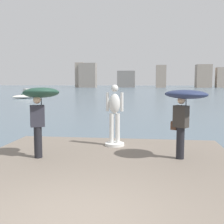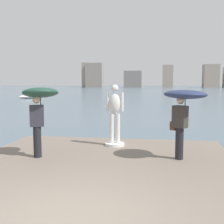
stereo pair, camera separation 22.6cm
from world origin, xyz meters
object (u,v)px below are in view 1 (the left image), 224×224
at_px(statue_white_figure, 115,118).
at_px(onlooker_right, 185,103).
at_px(boat_far, 25,97).
at_px(onlooker_left, 40,102).
at_px(boat_near, 26,94).

bearing_deg(statue_white_figure, onlooker_right, -34.62).
relative_size(statue_white_figure, onlooker_right, 1.06).
bearing_deg(onlooker_right, boat_far, 120.19).
bearing_deg(statue_white_figure, onlooker_left, -137.78).
xyz_separation_m(boat_near, boat_far, (2.00, -4.92, -0.21)).
bearing_deg(boat_far, statue_white_figure, -61.43).
bearing_deg(onlooker_right, statue_white_figure, 145.38).
height_order(boat_near, boat_far, boat_near).
bearing_deg(boat_far, boat_near, 112.09).
height_order(statue_white_figure, boat_near, statue_white_figure).
relative_size(statue_white_figure, boat_near, 0.57).
distance_m(onlooker_right, boat_near, 45.40).
height_order(onlooker_left, boat_far, onlooker_left).
bearing_deg(onlooker_left, statue_white_figure, 42.22).
bearing_deg(boat_far, onlooker_right, -59.81).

